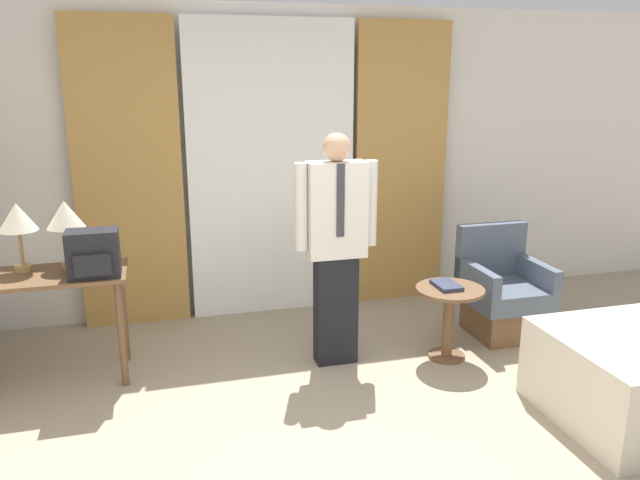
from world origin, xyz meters
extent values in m
plane|color=gray|center=(0.00, 0.00, 0.00)|extent=(16.00, 16.00, 0.00)
cube|color=silver|center=(0.00, 2.70, 1.35)|extent=(10.00, 0.06, 2.70)
cube|color=white|center=(0.00, 2.57, 1.29)|extent=(1.47, 0.06, 2.58)
cube|color=#B28442|center=(-1.21, 2.57, 1.29)|extent=(0.88, 0.06, 2.58)
cube|color=#B28442|center=(1.21, 2.57, 1.29)|extent=(0.88, 0.06, 2.58)
cube|color=brown|center=(-1.78, 1.61, 0.78)|extent=(1.07, 0.54, 0.03)
cylinder|color=brown|center=(-1.30, 1.40, 0.38)|extent=(0.05, 0.05, 0.77)
cylinder|color=brown|center=(-1.30, 1.82, 0.38)|extent=(0.05, 0.05, 0.77)
cylinder|color=#9E7F47|center=(-1.93, 1.73, 0.82)|extent=(0.12, 0.12, 0.04)
cylinder|color=#9E7F47|center=(-1.93, 1.73, 0.96)|extent=(0.02, 0.02, 0.25)
cone|color=beige|center=(-1.93, 1.73, 1.18)|extent=(0.26, 0.26, 0.19)
cylinder|color=#9E7F47|center=(-1.62, 1.73, 0.82)|extent=(0.12, 0.12, 0.04)
cylinder|color=#9E7F47|center=(-1.62, 1.73, 0.96)|extent=(0.02, 0.02, 0.25)
cone|color=beige|center=(-1.62, 1.73, 1.18)|extent=(0.26, 0.26, 0.19)
cube|color=black|center=(-1.44, 1.47, 0.96)|extent=(0.34, 0.21, 0.32)
cube|color=black|center=(-1.44, 1.36, 0.91)|extent=(0.24, 0.03, 0.14)
cube|color=black|center=(0.23, 1.38, 0.42)|extent=(0.31, 0.16, 0.83)
cube|color=silver|center=(0.23, 1.38, 1.18)|extent=(0.43, 0.19, 0.69)
cube|color=#333338|center=(0.23, 1.28, 1.26)|extent=(0.06, 0.01, 0.52)
cylinder|color=silver|center=(-0.03, 1.38, 1.21)|extent=(0.09, 0.09, 0.62)
cylinder|color=silver|center=(0.49, 1.38, 1.21)|extent=(0.09, 0.09, 0.62)
sphere|color=tan|center=(0.23, 1.38, 1.62)|extent=(0.20, 0.20, 0.20)
cube|color=brown|center=(1.73, 1.49, 0.14)|extent=(0.53, 0.53, 0.28)
cube|color=#4C5666|center=(1.73, 1.49, 0.36)|extent=(0.62, 0.62, 0.16)
cube|color=#4C5666|center=(1.73, 1.76, 0.67)|extent=(0.62, 0.10, 0.46)
cube|color=#4C5666|center=(1.46, 1.49, 0.53)|extent=(0.08, 0.62, 0.18)
cube|color=#4C5666|center=(2.00, 1.49, 0.53)|extent=(0.08, 0.62, 0.18)
cylinder|color=brown|center=(1.08, 1.21, 0.01)|extent=(0.28, 0.28, 0.02)
cylinder|color=brown|center=(1.08, 1.21, 0.27)|extent=(0.08, 0.08, 0.54)
cylinder|color=brown|center=(1.08, 1.21, 0.55)|extent=(0.51, 0.51, 0.02)
cube|color=#2D334C|center=(1.06, 1.24, 0.58)|extent=(0.17, 0.25, 0.03)
camera|label=1|loc=(-1.03, -2.80, 2.12)|focal=35.00mm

